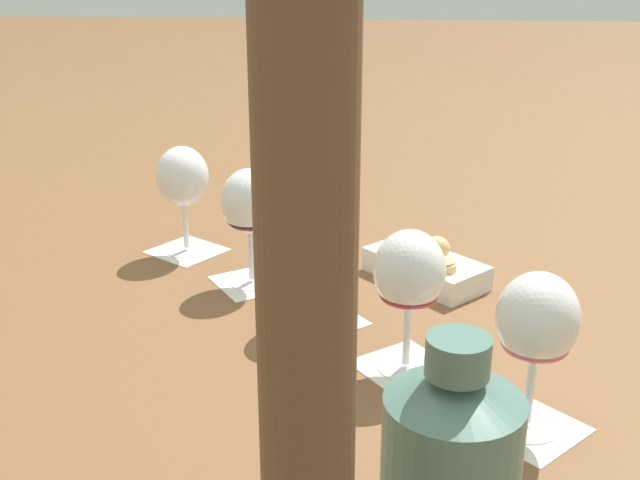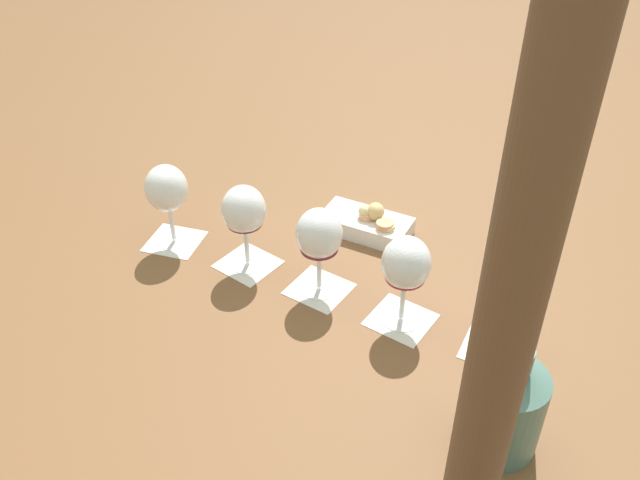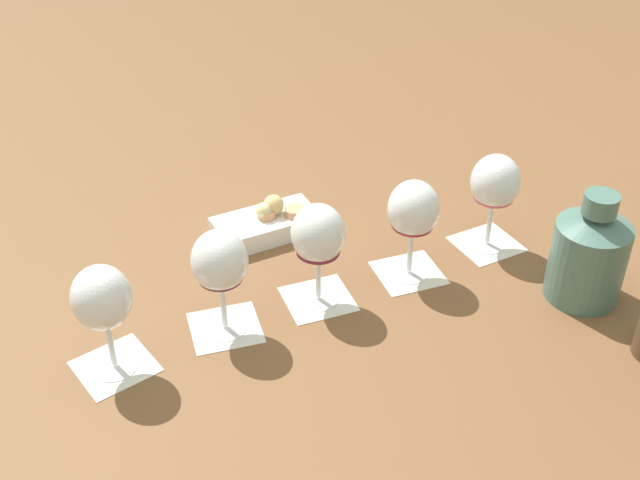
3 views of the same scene
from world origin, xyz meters
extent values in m
plane|color=brown|center=(0.00, 0.00, 0.00)|extent=(8.00, 8.00, 0.00)
cube|color=silver|center=(-0.23, -0.23, 0.00)|extent=(0.14, 0.14, 0.00)
cube|color=silver|center=(-0.12, -0.11, 0.00)|extent=(0.14, 0.14, 0.00)
cube|color=silver|center=(0.00, 0.00, 0.00)|extent=(0.14, 0.14, 0.00)
cube|color=silver|center=(0.11, 0.11, 0.00)|extent=(0.14, 0.14, 0.00)
cube|color=silver|center=(0.22, 0.23, 0.00)|extent=(0.14, 0.14, 0.00)
cylinder|color=white|center=(-0.23, -0.23, 0.00)|extent=(0.07, 0.07, 0.01)
cylinder|color=white|center=(-0.23, -0.23, 0.05)|extent=(0.01, 0.01, 0.08)
ellipsoid|color=white|center=(-0.23, -0.23, 0.12)|extent=(0.08, 0.08, 0.09)
ellipsoid|color=#D65C66|center=(-0.23, -0.23, 0.10)|extent=(0.07, 0.07, 0.03)
cylinder|color=white|center=(-0.12, -0.11, 0.00)|extent=(0.07, 0.07, 0.01)
cylinder|color=white|center=(-0.12, -0.11, 0.05)|extent=(0.01, 0.01, 0.08)
ellipsoid|color=white|center=(-0.12, -0.11, 0.12)|extent=(0.08, 0.08, 0.09)
ellipsoid|color=#9F2A34|center=(-0.12, -0.11, 0.10)|extent=(0.07, 0.07, 0.02)
cylinder|color=white|center=(0.00, 0.00, 0.00)|extent=(0.07, 0.07, 0.01)
cylinder|color=white|center=(0.00, 0.00, 0.05)|extent=(0.01, 0.01, 0.08)
ellipsoid|color=white|center=(0.00, 0.00, 0.12)|extent=(0.08, 0.08, 0.09)
ellipsoid|color=maroon|center=(0.00, 0.00, 0.09)|extent=(0.07, 0.07, 0.02)
cylinder|color=white|center=(0.11, 0.11, 0.00)|extent=(0.07, 0.07, 0.01)
cylinder|color=white|center=(0.11, 0.11, 0.05)|extent=(0.01, 0.01, 0.08)
ellipsoid|color=white|center=(0.11, 0.11, 0.12)|extent=(0.08, 0.08, 0.09)
ellipsoid|color=#4D1524|center=(0.11, 0.11, 0.10)|extent=(0.07, 0.07, 0.03)
cylinder|color=white|center=(0.22, 0.23, 0.00)|extent=(0.07, 0.07, 0.01)
cylinder|color=white|center=(0.22, 0.23, 0.05)|extent=(0.01, 0.01, 0.08)
ellipsoid|color=white|center=(0.22, 0.23, 0.12)|extent=(0.08, 0.08, 0.09)
ellipsoid|color=#37131D|center=(0.22, 0.23, 0.10)|extent=(0.07, 0.07, 0.04)
cylinder|color=#4C7066|center=(-0.39, -0.14, 0.06)|extent=(0.11, 0.11, 0.13)
cone|color=#4C7066|center=(-0.39, -0.14, 0.14)|extent=(0.11, 0.11, 0.02)
cylinder|color=#4C7066|center=(-0.39, -0.14, 0.17)|extent=(0.05, 0.05, 0.03)
cube|color=white|center=(0.14, -0.14, 0.02)|extent=(0.19, 0.19, 0.04)
cylinder|color=tan|center=(0.14, -0.14, 0.04)|extent=(0.03, 0.03, 0.01)
sphere|color=beige|center=(0.14, -0.14, 0.05)|extent=(0.03, 0.03, 0.03)
cylinder|color=tan|center=(0.10, -0.16, 0.04)|extent=(0.03, 0.03, 0.01)
cylinder|color=#DBB775|center=(0.09, -0.17, 0.04)|extent=(0.03, 0.03, 0.01)
sphere|color=#DBB775|center=(0.13, -0.16, 0.05)|extent=(0.04, 0.04, 0.04)
camera|label=1|loc=(-0.94, -0.09, 0.47)|focal=45.00mm
camera|label=2|loc=(-0.90, 0.27, 0.80)|focal=38.00mm
camera|label=3|loc=(-0.31, 0.92, 0.79)|focal=45.00mm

